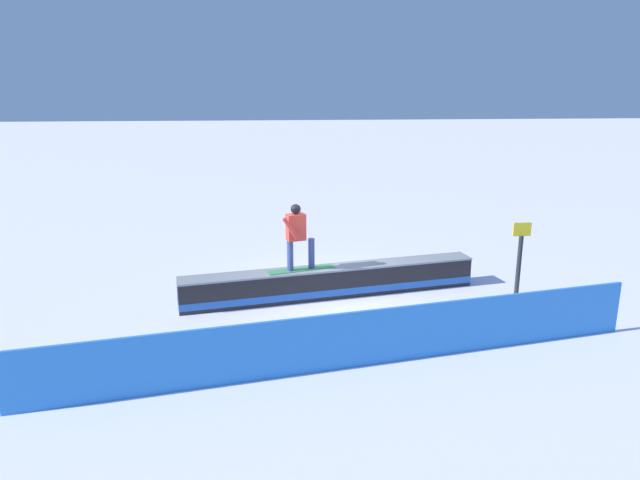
# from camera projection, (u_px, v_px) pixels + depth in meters

# --- Properties ---
(ground_plane) EXTENTS (120.00, 120.00, 0.00)m
(ground_plane) POSITION_uv_depth(u_px,v_px,m) (331.00, 296.00, 13.46)
(ground_plane) COLOR white
(grind_box) EXTENTS (6.78, 1.91, 0.69)m
(grind_box) POSITION_uv_depth(u_px,v_px,m) (331.00, 283.00, 13.38)
(grind_box) COLOR black
(grind_box) RESTS_ON ground_plane
(snowboarder) EXTENTS (1.55, 0.72, 1.49)m
(snowboarder) POSITION_uv_depth(u_px,v_px,m) (297.00, 235.00, 12.85)
(snowboarder) COLOR #3C9853
(snowboarder) RESTS_ON grind_box
(safety_fence) EXTENTS (10.71, 2.20, 1.01)m
(safety_fence) POSITION_uv_depth(u_px,v_px,m) (352.00, 340.00, 10.00)
(safety_fence) COLOR #3082E0
(safety_fence) RESTS_ON ground_plane
(trail_marker) EXTENTS (0.40, 0.10, 1.76)m
(trail_marker) POSITION_uv_depth(u_px,v_px,m) (519.00, 258.00, 13.06)
(trail_marker) COLOR #262628
(trail_marker) RESTS_ON ground_plane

